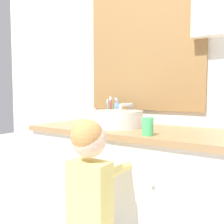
{
  "coord_description": "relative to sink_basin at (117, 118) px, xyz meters",
  "views": [
    {
      "loc": [
        0.78,
        -1.06,
        1.04
      ],
      "look_at": [
        -0.1,
        0.27,
        0.92
      ],
      "focal_mm": 40.0,
      "sensor_mm": 36.0,
      "label": 1
    }
  ],
  "objects": [
    {
      "name": "wall_back",
      "position": [
        0.11,
        0.31,
        0.41
      ],
      "size": [
        3.2,
        0.18,
        2.5
      ],
      "color": "silver",
      "rests_on": "ground_plane"
    },
    {
      "name": "toothbrush_holder",
      "position": [
        -0.2,
        0.2,
        -0.01
      ],
      "size": [
        0.08,
        0.08,
        0.19
      ],
      "color": "#66B27F",
      "rests_on": "vanity_counter"
    },
    {
      "name": "drinking_cup",
      "position": [
        0.31,
        -0.2,
        -0.01
      ],
      "size": [
        0.06,
        0.06,
        0.09
      ],
      "primitive_type": "cylinder",
      "color": "#4CC670",
      "rests_on": "vanity_counter"
    },
    {
      "name": "soap_dispenser",
      "position": [
        -0.11,
        0.18,
        0.02
      ],
      "size": [
        0.05,
        0.05,
        0.19
      ],
      "color": "#6B93B2",
      "rests_on": "vanity_counter"
    },
    {
      "name": "vanity_counter",
      "position": [
        0.09,
        0.0,
        -0.46
      ],
      "size": [
        1.27,
        0.56,
        0.82
      ],
      "color": "silver",
      "rests_on": "ground_plane"
    },
    {
      "name": "sink_basin",
      "position": [
        0.0,
        0.0,
        0.0
      ],
      "size": [
        0.34,
        0.4,
        0.15
      ],
      "color": "silver",
      "rests_on": "vanity_counter"
    },
    {
      "name": "child_figure",
      "position": [
        0.17,
        -0.5,
        -0.32
      ],
      "size": [
        0.2,
        0.45,
        0.92
      ],
      "color": "slate",
      "rests_on": "ground_plane"
    }
  ]
}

